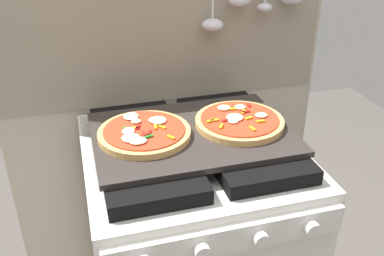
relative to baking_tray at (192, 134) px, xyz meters
name	(u,v)px	position (x,y,z in m)	size (l,w,h in m)	color
kitchen_backsplash	(167,119)	(0.00, 0.33, -0.12)	(1.10, 0.09, 1.55)	#B2A893
baking_tray	(192,134)	(0.00, 0.00, 0.00)	(0.54, 0.38, 0.02)	#2D2826
pizza_left	(144,132)	(-0.13, 0.01, 0.02)	(0.25, 0.25, 0.03)	tan
pizza_right	(239,120)	(0.14, 0.01, 0.02)	(0.25, 0.25, 0.03)	tan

